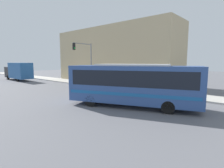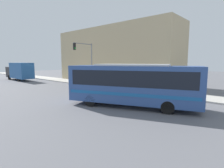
{
  "view_description": "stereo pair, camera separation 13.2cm",
  "coord_description": "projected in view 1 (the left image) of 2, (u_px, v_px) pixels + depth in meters",
  "views": [
    {
      "loc": [
        -12.05,
        -7.36,
        3.54
      ],
      "look_at": [
        0.21,
        3.3,
        1.45
      ],
      "focal_mm": 28.0,
      "sensor_mm": 36.0,
      "label": 1
    },
    {
      "loc": [
        -11.96,
        -7.46,
        3.54
      ],
      "look_at": [
        0.21,
        3.3,
        1.45
      ],
      "focal_mm": 28.0,
      "sensor_mm": 36.0,
      "label": 2
    }
  ],
  "objects": [
    {
      "name": "pedestrian_near_corner",
      "position": [
        120.0,
        80.0,
        23.64
      ],
      "size": [
        0.34,
        0.34,
        1.76
      ],
      "color": "#23283D",
      "rests_on": "sidewalk"
    },
    {
      "name": "fire_hydrant",
      "position": [
        125.0,
        86.0,
        21.52
      ],
      "size": [
        0.27,
        0.37,
        0.84
      ],
      "color": "gold",
      "rests_on": "sidewalk"
    },
    {
      "name": "ground_plane",
      "position": [
        141.0,
        105.0,
        14.26
      ],
      "size": [
        120.0,
        120.0,
        0.0
      ],
      "primitive_type": "plane",
      "color": "slate"
    },
    {
      "name": "delivery_truck",
      "position": [
        19.0,
        71.0,
        32.95
      ],
      "size": [
        2.28,
        8.01,
        3.32
      ],
      "color": "#265999",
      "rests_on": "ground_plane"
    },
    {
      "name": "sidewalk",
      "position": [
        64.0,
        81.0,
        31.87
      ],
      "size": [
        3.29,
        70.0,
        0.15
      ],
      "color": "#B7B2A8",
      "rests_on": "ground_plane"
    },
    {
      "name": "building_facade",
      "position": [
        113.0,
        56.0,
        29.75
      ],
      "size": [
        6.0,
        22.57,
        9.07
      ],
      "color": "tan",
      "rests_on": "ground_plane"
    },
    {
      "name": "parking_meter",
      "position": [
        108.0,
        81.0,
        23.35
      ],
      "size": [
        0.14,
        0.14,
        1.26
      ],
      "color": "slate",
      "rests_on": "sidewalk"
    },
    {
      "name": "traffic_light_pole",
      "position": [
        86.0,
        57.0,
        24.48
      ],
      "size": [
        3.28,
        0.35,
        5.97
      ],
      "color": "slate",
      "rests_on": "sidewalk"
    },
    {
      "name": "city_bus",
      "position": [
        133.0,
        83.0,
        13.63
      ],
      "size": [
        5.91,
        10.25,
        3.35
      ],
      "rotation": [
        0.0,
        0.0,
        0.36
      ],
      "color": "#2D4C8C",
      "rests_on": "ground_plane"
    },
    {
      "name": "pedestrian_mid_block",
      "position": [
        98.0,
        78.0,
        26.31
      ],
      "size": [
        0.34,
        0.34,
        1.87
      ],
      "color": "slate",
      "rests_on": "sidewalk"
    }
  ]
}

